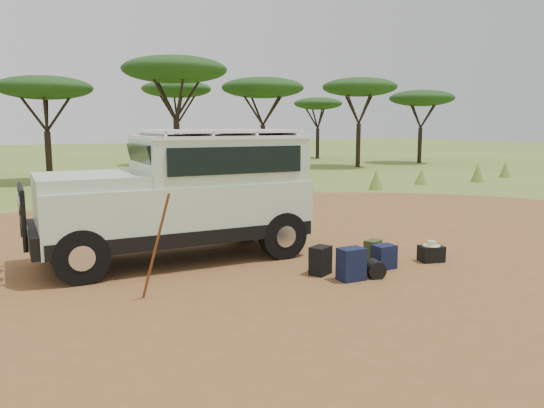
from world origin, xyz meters
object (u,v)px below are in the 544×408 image
safari_vehicle (184,197)px  hard_case (431,254)px  walking_staff (156,247)px  backpack_olive (373,252)px  backpack_black (320,261)px  duffel_navy (384,257)px  backpack_navy (351,264)px

safari_vehicle → hard_case: safari_vehicle is taller
walking_staff → hard_case: walking_staff is taller
backpack_olive → backpack_black: bearing=166.8°
duffel_navy → walking_staff: bearing=175.5°
backpack_olive → hard_case: size_ratio=0.99×
walking_staff → backpack_navy: 3.29m
duffel_navy → backpack_black: bearing=168.4°
walking_staff → duffel_navy: bearing=-46.5°
backpack_black → backpack_navy: size_ratio=0.90×
duffel_navy → backpack_navy: bearing=-163.3°
backpack_olive → duffel_navy: size_ratio=0.99×
backpack_black → backpack_olive: size_ratio=1.15×
safari_vehicle → backpack_black: safari_vehicle is taller
walking_staff → backpack_olive: size_ratio=3.85×
walking_staff → backpack_olive: 4.31m
safari_vehicle → walking_staff: 2.58m
duffel_navy → safari_vehicle: bearing=138.8°
backpack_olive → hard_case: 1.15m
backpack_black → backpack_olive: bearing=-17.9°
backpack_black → duffel_navy: size_ratio=1.14×
walking_staff → backpack_olive: (4.26, -0.01, -0.60)m
safari_vehicle → backpack_olive: safari_vehicle is taller
backpack_navy → hard_case: 2.13m
walking_staff → backpack_navy: size_ratio=3.02×
backpack_black → backpack_navy: (0.24, -0.56, 0.03)m
hard_case → duffel_navy: bearing=-167.8°
backpack_navy → safari_vehicle: bearing=126.7°
duffel_navy → hard_case: 1.14m
backpack_navy → hard_case: backpack_navy is taller
backpack_black → backpack_navy: bearing=-90.9°
hard_case → safari_vehicle: bearing=162.5°
backpack_black → hard_case: backpack_black is taller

